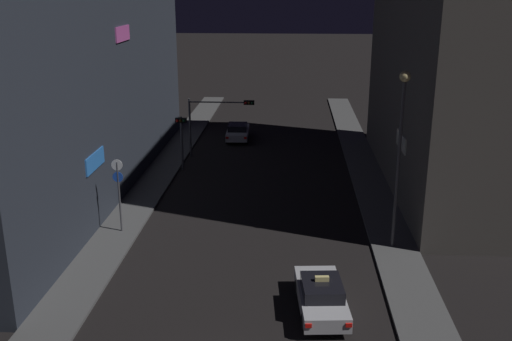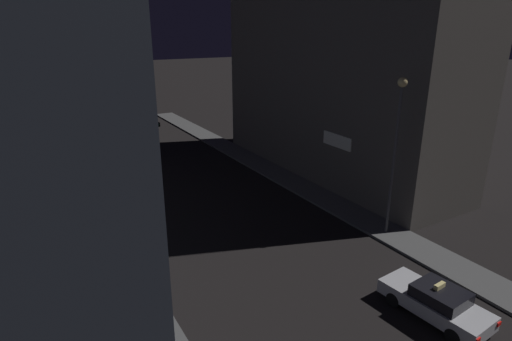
% 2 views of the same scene
% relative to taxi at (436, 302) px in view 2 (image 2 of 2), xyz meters
% --- Properties ---
extents(sidewalk_left, '(2.30, 54.13, 0.14)m').
position_rel_taxi_xyz_m(sidewalk_left, '(-10.54, 19.60, -0.66)').
color(sidewalk_left, '#4C4C4C').
rests_on(sidewalk_left, ground_plane).
extents(sidewalk_right, '(2.30, 54.13, 0.14)m').
position_rel_taxi_xyz_m(sidewalk_right, '(3.99, 19.60, -0.66)').
color(sidewalk_right, '#4C4C4C').
rests_on(sidewalk_right, ground_plane).
extents(building_facade_right, '(6.88, 22.49, 22.29)m').
position_rel_taxi_xyz_m(building_facade_right, '(8.54, 16.86, 10.41)').
color(building_facade_right, '#514C47').
rests_on(building_facade_right, ground_plane).
extents(taxi, '(2.17, 4.58, 1.62)m').
position_rel_taxi_xyz_m(taxi, '(0.00, 0.00, 0.00)').
color(taxi, '#B7B7BC').
rests_on(taxi, ground_plane).
extents(far_car, '(1.95, 4.51, 1.42)m').
position_rel_taxi_xyz_m(far_car, '(-5.94, 27.50, -0.00)').
color(far_car, '#B7B7BC').
rests_on(far_car, ground_plane).
extents(traffic_light_overhead, '(5.05, 0.42, 4.53)m').
position_rel_taxi_xyz_m(traffic_light_overhead, '(-7.03, 22.25, 2.64)').
color(traffic_light_overhead, '#47474C').
rests_on(traffic_light_overhead, ground_plane).
extents(traffic_light_left_kerb, '(0.80, 0.42, 3.89)m').
position_rel_taxi_xyz_m(traffic_light_left_kerb, '(-9.14, 18.75, 2.04)').
color(traffic_light_left_kerb, '#47474C').
rests_on(traffic_light_left_kerb, ground_plane).
extents(sign_pole_left, '(0.59, 0.10, 4.00)m').
position_rel_taxi_xyz_m(sign_pole_left, '(-10.33, 7.27, 1.83)').
color(sign_pole_left, '#47474C').
rests_on(sign_pole_left, sidewalk_left).
extents(street_lamp_near_block, '(0.53, 0.53, 8.83)m').
position_rel_taxi_xyz_m(street_lamp_near_block, '(3.87, 6.27, 5.35)').
color(street_lamp_near_block, '#47474C').
rests_on(street_lamp_near_block, sidewalk_right).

